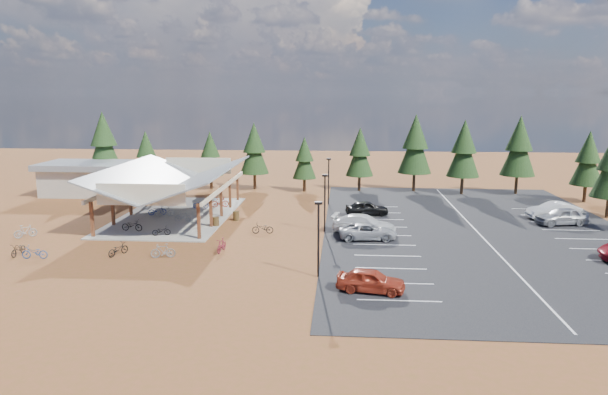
# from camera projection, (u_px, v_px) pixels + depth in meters

# --- Properties ---
(ground) EXTENTS (140.00, 140.00, 0.00)m
(ground) POSITION_uv_depth(u_px,v_px,m) (266.00, 236.00, 46.45)
(ground) COLOR brown
(ground) RESTS_ON ground
(asphalt_lot) EXTENTS (27.00, 44.00, 0.04)m
(asphalt_lot) POSITION_uv_depth(u_px,v_px,m) (477.00, 231.00, 48.06)
(asphalt_lot) COLOR black
(asphalt_lot) RESTS_ON ground
(concrete_pad) EXTENTS (10.60, 18.60, 0.10)m
(concrete_pad) POSITION_uv_depth(u_px,v_px,m) (176.00, 216.00, 54.00)
(concrete_pad) COLOR gray
(concrete_pad) RESTS_ON ground
(bike_pavilion) EXTENTS (11.65, 19.40, 4.97)m
(bike_pavilion) POSITION_uv_depth(u_px,v_px,m) (174.00, 179.00, 53.29)
(bike_pavilion) COLOR #593419
(bike_pavilion) RESTS_ON concrete_pad
(outbuilding) EXTENTS (11.00, 7.00, 3.90)m
(outbuilding) POSITION_uv_depth(u_px,v_px,m) (90.00, 178.00, 65.40)
(outbuilding) COLOR #ADA593
(outbuilding) RESTS_ON ground
(lamp_post_0) EXTENTS (0.50, 0.25, 5.14)m
(lamp_post_0) POSITION_uv_depth(u_px,v_px,m) (318.00, 234.00, 35.73)
(lamp_post_0) COLOR black
(lamp_post_0) RESTS_ON ground
(lamp_post_1) EXTENTS (0.50, 0.25, 5.14)m
(lamp_post_1) POSITION_uv_depth(u_px,v_px,m) (325.00, 199.00, 47.48)
(lamp_post_1) COLOR black
(lamp_post_1) RESTS_ON ground
(lamp_post_2) EXTENTS (0.50, 0.25, 5.14)m
(lamp_post_2) POSITION_uv_depth(u_px,v_px,m) (329.00, 178.00, 59.23)
(lamp_post_2) COLOR black
(lamp_post_2) RESTS_ON ground
(trash_bin_0) EXTENTS (0.60, 0.60, 0.90)m
(trash_bin_0) POSITION_uv_depth(u_px,v_px,m) (216.00, 222.00, 49.80)
(trash_bin_0) COLOR #423117
(trash_bin_0) RESTS_ON ground
(trash_bin_1) EXTENTS (0.60, 0.60, 0.90)m
(trash_bin_1) POSITION_uv_depth(u_px,v_px,m) (236.00, 216.00, 52.20)
(trash_bin_1) COLOR #423117
(trash_bin_1) RESTS_ON ground
(pine_0) EXTENTS (4.22, 4.22, 9.83)m
(pine_0) POSITION_uv_depth(u_px,v_px,m) (104.00, 142.00, 68.95)
(pine_0) COLOR #382314
(pine_0) RESTS_ON ground
(pine_1) EXTENTS (3.19, 3.19, 7.44)m
(pine_1) POSITION_uv_depth(u_px,v_px,m) (146.00, 154.00, 68.21)
(pine_1) COLOR #382314
(pine_1) RESTS_ON ground
(pine_2) EXTENTS (3.16, 3.16, 7.36)m
(pine_2) POSITION_uv_depth(u_px,v_px,m) (210.00, 154.00, 68.56)
(pine_2) COLOR #382314
(pine_2) RESTS_ON ground
(pine_3) EXTENTS (3.64, 3.64, 8.47)m
(pine_3) POSITION_uv_depth(u_px,v_px,m) (254.00, 149.00, 68.27)
(pine_3) COLOR #382314
(pine_3) RESTS_ON ground
(pine_4) EXTENTS (2.93, 2.93, 6.82)m
(pine_4) POSITION_uv_depth(u_px,v_px,m) (304.00, 158.00, 66.97)
(pine_4) COLOR #382314
(pine_4) RESTS_ON ground
(pine_5) EXTENTS (3.42, 3.42, 7.96)m
(pine_5) POSITION_uv_depth(u_px,v_px,m) (360.00, 152.00, 67.18)
(pine_5) COLOR #382314
(pine_5) RESTS_ON ground
(pine_6) EXTENTS (4.12, 4.12, 9.60)m
(pine_6) POSITION_uv_depth(u_px,v_px,m) (415.00, 144.00, 66.69)
(pine_6) COLOR #382314
(pine_6) RESTS_ON ground
(pine_7) EXTENTS (3.88, 3.88, 9.03)m
(pine_7) POSITION_uv_depth(u_px,v_px,m) (464.00, 149.00, 64.77)
(pine_7) COLOR #382314
(pine_7) RESTS_ON ground
(pine_8) EXTENTS (4.09, 4.09, 9.52)m
(pine_8) POSITION_uv_depth(u_px,v_px,m) (519.00, 146.00, 64.80)
(pine_8) COLOR #382314
(pine_8) RESTS_ON ground
(pine_13) EXTENTS (3.45, 3.45, 8.04)m
(pine_13) POSITION_uv_depth(u_px,v_px,m) (588.00, 159.00, 60.21)
(pine_13) COLOR #382314
(pine_13) RESTS_ON ground
(bike_0) EXTENTS (1.98, 0.88, 1.01)m
(bike_0) POSITION_uv_depth(u_px,v_px,m) (132.00, 225.00, 47.82)
(bike_0) COLOR black
(bike_0) RESTS_ON concrete_pad
(bike_1) EXTENTS (1.79, 0.91, 1.03)m
(bike_1) POSITION_uv_depth(u_px,v_px,m) (165.00, 211.00, 53.46)
(bike_1) COLOR gray
(bike_1) RESTS_ON concrete_pad
(bike_2) EXTENTS (1.85, 1.15, 0.92)m
(bike_2) POSITION_uv_depth(u_px,v_px,m) (157.00, 210.00, 54.11)
(bike_2) COLOR navy
(bike_2) RESTS_ON concrete_pad
(bike_3) EXTENTS (1.65, 0.79, 0.96)m
(bike_3) POSITION_uv_depth(u_px,v_px,m) (172.00, 199.00, 59.69)
(bike_3) COLOR maroon
(bike_3) RESTS_ON concrete_pad
(bike_4) EXTENTS (1.62, 0.97, 0.80)m
(bike_4) POSITION_uv_depth(u_px,v_px,m) (161.00, 231.00, 46.34)
(bike_4) COLOR black
(bike_4) RESTS_ON concrete_pad
(bike_5) EXTENTS (1.58, 0.51, 0.94)m
(bike_5) POSITION_uv_depth(u_px,v_px,m) (183.00, 217.00, 51.38)
(bike_5) COLOR gray
(bike_5) RESTS_ON concrete_pad
(bike_6) EXTENTS (1.67, 0.62, 0.87)m
(bike_6) POSITION_uv_depth(u_px,v_px,m) (201.00, 204.00, 57.18)
(bike_6) COLOR #1E2F98
(bike_6) RESTS_ON concrete_pad
(bike_7) EXTENTS (1.92, 0.94, 1.11)m
(bike_7) POSITION_uv_depth(u_px,v_px,m) (220.00, 202.00, 57.70)
(bike_7) COLOR #9E220F
(bike_7) RESTS_ON concrete_pad
(bike_8) EXTENTS (0.68, 1.83, 0.96)m
(bike_8) POSITION_uv_depth(u_px,v_px,m) (18.00, 249.00, 40.96)
(bike_8) COLOR black
(bike_8) RESTS_ON ground
(bike_9) EXTENTS (1.72, 1.58, 1.10)m
(bike_9) POSITION_uv_depth(u_px,v_px,m) (25.00, 231.00, 46.01)
(bike_9) COLOR gray
(bike_9) RESTS_ON ground
(bike_10) EXTENTS (1.96, 0.80, 1.01)m
(bike_10) POSITION_uv_depth(u_px,v_px,m) (35.00, 252.00, 40.11)
(bike_10) COLOR navy
(bike_10) RESTS_ON ground
(bike_11) EXTENTS (0.76, 1.85, 1.08)m
(bike_11) POSITION_uv_depth(u_px,v_px,m) (222.00, 245.00, 41.86)
(bike_11) COLOR maroon
(bike_11) RESTS_ON ground
(bike_12) EXTENTS (1.38, 1.95, 0.97)m
(bike_12) POSITION_uv_depth(u_px,v_px,m) (118.00, 249.00, 40.99)
(bike_12) COLOR black
(bike_12) RESTS_ON ground
(bike_13) EXTENTS (1.89, 0.89, 1.09)m
(bike_13) POSITION_uv_depth(u_px,v_px,m) (163.00, 251.00, 40.35)
(bike_13) COLOR gray
(bike_13) RESTS_ON ground
(bike_16) EXTENTS (1.91, 0.83, 0.97)m
(bike_16) POSITION_uv_depth(u_px,v_px,m) (263.00, 228.00, 47.33)
(bike_16) COLOR black
(bike_16) RESTS_ON ground
(car_0) EXTENTS (4.45, 2.41, 1.44)m
(car_0) POSITION_uv_depth(u_px,v_px,m) (371.00, 280.00, 33.38)
(car_0) COLOR #9F301C
(car_0) RESTS_ON asphalt_lot
(car_2) EXTENTS (5.00, 2.58, 1.35)m
(car_2) POSITION_uv_depth(u_px,v_px,m) (368.00, 231.00, 45.35)
(car_2) COLOR #96989D
(car_2) RESTS_ON asphalt_lot
(car_3) EXTENTS (5.90, 3.33, 1.61)m
(car_3) POSITION_uv_depth(u_px,v_px,m) (364.00, 224.00, 47.26)
(car_3) COLOR silver
(car_3) RESTS_ON asphalt_lot
(car_4) EXTENTS (4.50, 2.42, 1.45)m
(car_4) POSITION_uv_depth(u_px,v_px,m) (367.00, 208.00, 54.22)
(car_4) COLOR black
(car_4) RESTS_ON asphalt_lot
(car_8) EXTENTS (5.05, 2.85, 1.62)m
(car_8) POSITION_uv_depth(u_px,v_px,m) (561.00, 216.00, 50.29)
(car_8) COLOR gray
(car_8) RESTS_ON asphalt_lot
(car_9) EXTENTS (5.12, 2.30, 1.63)m
(car_9) POSITION_uv_depth(u_px,v_px,m) (553.00, 211.00, 52.64)
(car_9) COLOR white
(car_9) RESTS_ON asphalt_lot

